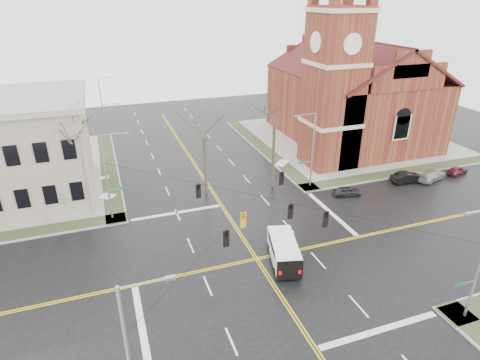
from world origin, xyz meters
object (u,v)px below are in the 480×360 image
object	(u,v)px
tree_nw_near	(204,133)
parked_car_c	(431,175)
signal_pole_ne	(312,148)
tree_ne	(275,118)
parked_car_a	(347,191)
signal_pole_sw	(132,353)
tree_nw_far	(74,131)
parked_car_d	(457,170)
signal_pole_nw	(108,175)
parked_car_b	(407,177)
streetlight_north_b	(102,98)
cargo_van	(283,249)
church	(350,87)
signal_pole_se	(479,261)
streetlight_north_a	(107,130)

from	to	relation	value
tree_nw_near	parked_car_c	bearing A→B (deg)	-12.04
signal_pole_ne	tree_ne	size ratio (longest dim) A/B	0.76
parked_car_a	tree_ne	world-z (taller)	tree_ne
signal_pole_sw	tree_ne	distance (m)	30.75
parked_car_c	tree_nw_far	world-z (taller)	tree_nw_far
parked_car_d	tree_nw_far	bearing A→B (deg)	70.24
signal_pole_nw	parked_car_c	size ratio (longest dim) A/B	1.98
signal_pole_sw	tree_ne	world-z (taller)	tree_ne
signal_pole_nw	parked_car_c	world-z (taller)	signal_pole_nw
signal_pole_sw	parked_car_b	xyz separation A→B (m)	(34.66, 20.05, -4.28)
streetlight_north_b	parked_car_d	world-z (taller)	streetlight_north_b
parked_car_b	streetlight_north_b	bearing A→B (deg)	44.11
signal_pole_nw	cargo_van	world-z (taller)	signal_pole_nw
parked_car_b	church	bearing A→B (deg)	-1.66
signal_pole_sw	streetlight_north_b	size ratio (longest dim) A/B	1.12
signal_pole_se	tree_ne	distance (m)	24.96
signal_pole_sw	cargo_van	xyz separation A→B (m)	(13.38, 10.52, -3.72)
signal_pole_nw	signal_pole_se	size ratio (longest dim) A/B	1.00
tree_nw_near	parked_car_b	bearing A→B (deg)	-12.65
church	signal_pole_se	xyz separation A→B (m)	(-13.44, -36.28, -3.48)
tree_ne	streetlight_north_b	bearing A→B (deg)	116.80
streetlight_north_b	tree_nw_far	world-z (taller)	tree_nw_far
cargo_van	parked_car_a	world-z (taller)	cargo_van
streetlight_north_a	tree_nw_near	xyz separation A→B (m)	(9.87, -14.03, 2.92)
signal_pole_nw	cargo_van	xyz separation A→B (m)	(13.38, -12.48, -3.72)
streetlight_north_b	parked_car_a	bearing A→B (deg)	-58.04
church	parked_car_d	bearing A→B (deg)	-68.70
signal_pole_ne	signal_pole_sw	size ratio (longest dim) A/B	1.00
cargo_van	tree_nw_far	distance (m)	23.10
signal_pole_se	cargo_van	distance (m)	14.50
signal_pole_se	streetlight_north_b	bearing A→B (deg)	110.27
streetlight_north_b	parked_car_d	size ratio (longest dim) A/B	2.46
signal_pole_nw	parked_car_c	distance (m)	38.34
signal_pole_ne	streetlight_north_a	size ratio (longest dim) A/B	1.12
parked_car_b	tree_ne	world-z (taller)	tree_ne
church	parked_car_c	bearing A→B (deg)	-83.61
church	signal_pole_se	distance (m)	38.85
church	cargo_van	size ratio (longest dim) A/B	4.73
streetlight_north_a	cargo_van	xyz separation A→B (m)	(12.71, -28.98, -3.24)
signal_pole_nw	tree_nw_far	xyz separation A→B (m)	(-2.49, 2.42, 4.01)
signal_pole_ne	parked_car_b	world-z (taller)	signal_pole_ne
signal_pole_ne	tree_nw_near	xyz separation A→B (m)	(-12.10, 2.47, 2.44)
signal_pole_nw	parked_car_a	size ratio (longest dim) A/B	2.81
parked_car_a	tree_ne	size ratio (longest dim) A/B	0.27
signal_pole_ne	church	bearing A→B (deg)	44.66
signal_pole_nw	parked_car_c	bearing A→B (deg)	-5.09
signal_pole_sw	streetlight_north_a	bearing A→B (deg)	89.03
parked_car_b	parked_car_d	bearing A→B (deg)	-87.64
streetlight_north_a	streetlight_north_b	distance (m)	20.00
church	parked_car_a	bearing A→B (deg)	-121.76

